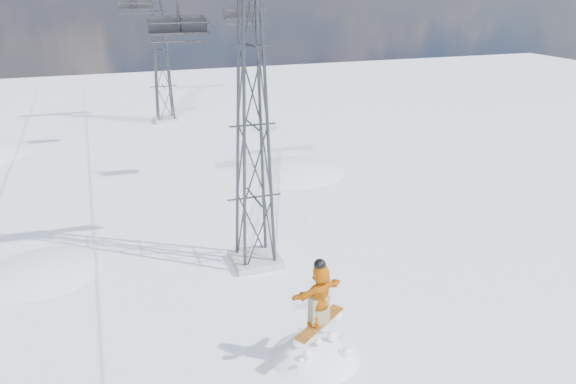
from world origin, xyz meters
TOP-DOWN VIEW (x-y plane):
  - snow_terrain at (-4.77, 21.24)m, footprint 39.00×37.00m
  - lift_tower_near at (0.80, 8.00)m, footprint 5.20×1.80m
  - lift_tower_far at (0.80, 33.00)m, footprint 5.20×1.80m
  - lift_chair_near at (-1.40, 9.24)m, footprint 2.03×0.58m
  - lift_chair_mid at (3.00, 16.77)m, footprint 2.04×0.59m
  - lift_chair_far at (-1.40, 25.45)m, footprint 1.92×0.55m

SIDE VIEW (x-z plane):
  - snow_terrain at x=-4.77m, z-range -20.59..1.41m
  - lift_tower_near at x=0.80m, z-range -0.24..11.18m
  - lift_tower_far at x=0.80m, z-range -0.24..11.18m
  - lift_chair_mid at x=3.00m, z-range 7.57..10.09m
  - lift_chair_near at x=-1.40m, z-range 7.57..10.09m
  - lift_chair_far at x=-1.40m, z-range 7.75..10.13m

